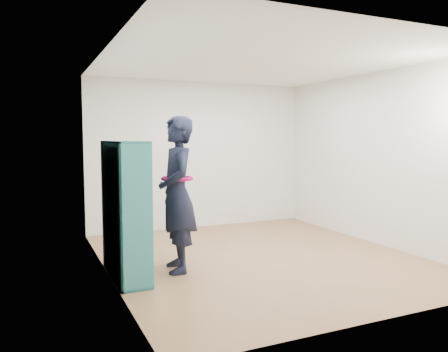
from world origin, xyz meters
name	(u,v)px	position (x,y,z in m)	size (l,w,h in m)	color
floor	(260,257)	(0.00, 0.00, 0.00)	(4.50, 4.50, 0.00)	olive
ceiling	(261,62)	(0.00, 0.00, 2.60)	(4.50, 4.50, 0.00)	white
wall_left	(107,165)	(-2.00, 0.00, 1.30)	(0.02, 4.50, 2.60)	silver
wall_right	(376,158)	(2.00, 0.00, 1.30)	(0.02, 4.50, 2.60)	silver
wall_back	(200,155)	(0.00, 2.25, 1.30)	(4.00, 0.02, 2.60)	silver
wall_front	(388,174)	(0.00, -2.25, 1.30)	(4.00, 0.02, 2.60)	silver
bookshelf	(123,211)	(-1.84, -0.07, 0.78)	(0.34, 1.18, 1.58)	teal
person	(177,194)	(-1.20, -0.11, 0.94)	(0.53, 0.73, 1.87)	black
smartphone	(165,184)	(-1.32, 0.00, 1.06)	(0.01, 0.09, 0.13)	silver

